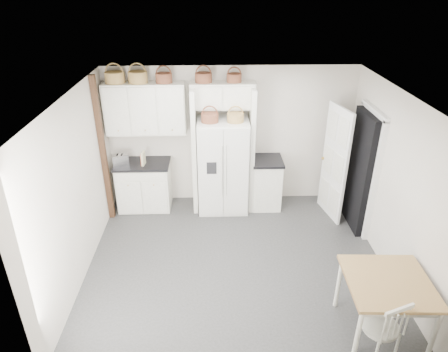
{
  "coord_description": "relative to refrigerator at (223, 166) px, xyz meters",
  "views": [
    {
      "loc": [
        -0.33,
        -4.93,
        4.0
      ],
      "look_at": [
        -0.17,
        0.4,
        1.29
      ],
      "focal_mm": 32.0,
      "sensor_mm": 36.0,
      "label": 1
    }
  ],
  "objects": [
    {
      "name": "floor",
      "position": [
        0.15,
        -1.64,
        -0.87
      ],
      "size": [
        4.5,
        4.5,
        0.0
      ],
      "primitive_type": "plane",
      "color": "#2C2C2C",
      "rests_on": "ground"
    },
    {
      "name": "ceiling",
      "position": [
        0.15,
        -1.64,
        1.73
      ],
      "size": [
        4.5,
        4.5,
        0.0
      ],
      "primitive_type": "plane",
      "color": "white",
      "rests_on": "wall_back"
    },
    {
      "name": "wall_back",
      "position": [
        0.15,
        0.36,
        0.43
      ],
      "size": [
        4.5,
        0.0,
        4.5
      ],
      "primitive_type": "plane",
      "rotation": [
        1.57,
        0.0,
        0.0
      ],
      "color": "silver",
      "rests_on": "floor"
    },
    {
      "name": "wall_left",
      "position": [
        -2.1,
        -1.64,
        0.43
      ],
      "size": [
        0.0,
        4.0,
        4.0
      ],
      "primitive_type": "plane",
      "rotation": [
        1.57,
        0.0,
        1.57
      ],
      "color": "silver",
      "rests_on": "floor"
    },
    {
      "name": "wall_right",
      "position": [
        2.4,
        -1.64,
        0.43
      ],
      "size": [
        0.0,
        4.0,
        4.0
      ],
      "primitive_type": "plane",
      "rotation": [
        1.57,
        0.0,
        -1.57
      ],
      "color": "silver",
      "rests_on": "floor"
    },
    {
      "name": "refrigerator",
      "position": [
        0.0,
        0.0,
        0.0
      ],
      "size": [
        0.9,
        0.72,
        1.74
      ],
      "primitive_type": "cube",
      "color": "silver",
      "rests_on": "floor"
    },
    {
      "name": "base_cab_left",
      "position": [
        -1.48,
        0.06,
        -0.43
      ],
      "size": [
        0.95,
        0.6,
        0.88
      ],
      "primitive_type": "cube",
      "color": "white",
      "rests_on": "floor"
    },
    {
      "name": "base_cab_right",
      "position": [
        0.81,
        0.06,
        -0.41
      ],
      "size": [
        0.52,
        0.63,
        0.92
      ],
      "primitive_type": "cube",
      "color": "white",
      "rests_on": "floor"
    },
    {
      "name": "dining_table",
      "position": [
        1.85,
        -3.05,
        -0.47
      ],
      "size": [
        1.0,
        1.0,
        0.81
      ],
      "primitive_type": "cube",
      "rotation": [
        0.0,
        0.0,
        -0.04
      ],
      "color": "brown",
      "rests_on": "floor"
    },
    {
      "name": "windsor_chair",
      "position": [
        1.69,
        -3.39,
        -0.44
      ],
      "size": [
        0.53,
        0.51,
        0.87
      ],
      "primitive_type": "cube",
      "rotation": [
        0.0,
        0.0,
        0.36
      ],
      "color": "white",
      "rests_on": "floor"
    },
    {
      "name": "counter_left",
      "position": [
        -1.48,
        0.06,
        0.03
      ],
      "size": [
        0.99,
        0.64,
        0.04
      ],
      "primitive_type": "cube",
      "color": "black",
      "rests_on": "base_cab_left"
    },
    {
      "name": "counter_right",
      "position": [
        0.81,
        0.06,
        0.07
      ],
      "size": [
        0.56,
        0.67,
        0.04
      ],
      "primitive_type": "cube",
      "color": "black",
      "rests_on": "base_cab_right"
    },
    {
      "name": "toaster",
      "position": [
        -1.85,
        -0.01,
        0.15
      ],
      "size": [
        0.32,
        0.25,
        0.2
      ],
      "primitive_type": "cube",
      "rotation": [
        0.0,
        0.0,
        0.34
      ],
      "color": "silver",
      "rests_on": "counter_left"
    },
    {
      "name": "cookbook_red",
      "position": [
        -1.45,
        -0.02,
        0.16
      ],
      "size": [
        0.05,
        0.15,
        0.22
      ],
      "primitive_type": "cube",
      "rotation": [
        0.0,
        0.0,
        -0.09
      ],
      "color": "#A43923",
      "rests_on": "counter_left"
    },
    {
      "name": "cookbook_cream",
      "position": [
        -1.43,
        -0.02,
        0.17
      ],
      "size": [
        0.06,
        0.17,
        0.25
      ],
      "primitive_type": "cube",
      "rotation": [
        0.0,
        0.0,
        -0.13
      ],
      "color": "#C7BE90",
      "rests_on": "counter_left"
    },
    {
      "name": "basket_upper_a",
      "position": [
        -1.81,
        0.19,
        1.57
      ],
      "size": [
        0.33,
        0.33,
        0.19
      ],
      "primitive_type": "cylinder",
      "color": "olive",
      "rests_on": "upper_cabinet"
    },
    {
      "name": "basket_upper_b",
      "position": [
        -1.43,
        0.19,
        1.57
      ],
      "size": [
        0.32,
        0.32,
        0.19
      ],
      "primitive_type": "cylinder",
      "color": "olive",
      "rests_on": "upper_cabinet"
    },
    {
      "name": "basket_upper_c",
      "position": [
        -0.99,
        0.19,
        1.56
      ],
      "size": [
        0.28,
        0.28,
        0.16
      ],
      "primitive_type": "cylinder",
      "color": "brown",
      "rests_on": "upper_cabinet"
    },
    {
      "name": "basket_bridge_a",
      "position": [
        -0.32,
        0.19,
        1.56
      ],
      "size": [
        0.29,
        0.29,
        0.16
      ],
      "primitive_type": "cylinder",
      "color": "brown",
      "rests_on": "bridge_cabinet"
    },
    {
      "name": "basket_bridge_b",
      "position": [
        0.19,
        0.19,
        1.55
      ],
      "size": [
        0.25,
        0.25,
        0.15
      ],
      "primitive_type": "cylinder",
      "color": "brown",
      "rests_on": "bridge_cabinet"
    },
    {
      "name": "basket_fridge_a",
      "position": [
        -0.23,
        -0.1,
        0.95
      ],
      "size": [
        0.29,
        0.29,
        0.16
      ],
      "primitive_type": "cylinder",
      "color": "brown",
      "rests_on": "refrigerator"
    },
    {
      "name": "basket_fridge_b",
      "position": [
        0.21,
        -0.1,
        0.95
      ],
      "size": [
        0.28,
        0.28,
        0.15
      ],
      "primitive_type": "cylinder",
      "color": "olive",
      "rests_on": "refrigerator"
    },
    {
      "name": "upper_cabinet",
      "position": [
        -1.35,
        0.19,
        1.03
      ],
      "size": [
        1.4,
        0.34,
        0.9
      ],
      "primitive_type": "cube",
      "color": "white",
      "rests_on": "wall_back"
    },
    {
      "name": "bridge_cabinet",
      "position": [
        -0.0,
        0.19,
        1.25
      ],
      "size": [
        1.12,
        0.34,
        0.45
      ],
      "primitive_type": "cube",
      "color": "white",
      "rests_on": "wall_back"
    },
    {
      "name": "fridge_panel_left",
      "position": [
        -0.51,
        0.06,
        0.28
      ],
      "size": [
        0.08,
        0.6,
        2.3
      ],
      "primitive_type": "cube",
      "color": "white",
      "rests_on": "floor"
    },
    {
      "name": "fridge_panel_right",
      "position": [
        0.51,
        0.06,
        0.28
      ],
      "size": [
        0.08,
        0.6,
        2.3
      ],
      "primitive_type": "cube",
      "color": "white",
      "rests_on": "floor"
    },
    {
      "name": "trim_post",
      "position": [
        -2.05,
        -0.29,
        0.43
      ],
      "size": [
        0.09,
        0.09,
        2.6
      ],
      "primitive_type": "cube",
      "color": "black",
      "rests_on": "floor"
    },
    {
      "name": "doorway_void",
      "position": [
        2.31,
        -0.64,
        0.15
      ],
      "size": [
        0.18,
        0.85,
        2.05
      ],
      "primitive_type": "cube",
      "color": "black",
      "rests_on": "floor"
    },
    {
      "name": "door_slab",
      "position": [
        1.95,
        -0.3,
        0.15
      ],
      "size": [
        0.21,
        0.79,
        2.05
      ],
      "primitive_type": "cube",
      "rotation": [
        0.0,
        0.0,
        -1.36
      ],
      "color": "white",
      "rests_on": "floor"
    }
  ]
}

